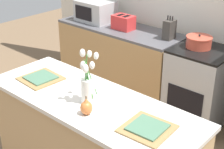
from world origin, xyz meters
name	(u,v)px	position (x,y,z in m)	size (l,w,h in m)	color
back_counter	(120,60)	(-1.06, 1.60, 0.45)	(1.68, 0.60, 0.90)	tan
stove_range	(199,87)	(0.10, 1.60, 0.45)	(0.60, 0.61, 0.90)	#B2B5B7
flower_vase	(88,83)	(0.02, -0.04, 1.10)	(0.14, 0.15, 0.43)	silver
pear_figurine	(86,107)	(0.13, -0.16, 1.00)	(0.09, 0.09, 0.14)	#C66B33
plate_setting_left	(41,78)	(-0.56, -0.03, 0.95)	(0.33, 0.33, 0.02)	olive
plate_setting_right	(147,128)	(0.56, -0.03, 0.95)	(0.33, 0.33, 0.02)	olive
toaster	(123,22)	(-0.98, 1.57, 0.99)	(0.28, 0.18, 0.17)	red
cooking_pot	(199,42)	(0.03, 1.62, 0.96)	(0.28, 0.28, 0.15)	#CC4C38
microwave	(96,11)	(-1.48, 1.60, 1.04)	(0.48, 0.37, 0.27)	#B7BABC
knife_block	(169,30)	(-0.36, 1.64, 1.01)	(0.10, 0.14, 0.27)	#3D3833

